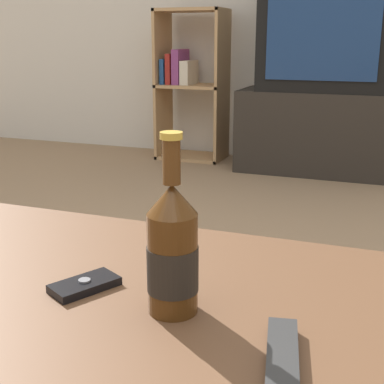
{
  "coord_description": "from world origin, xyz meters",
  "views": [
    {
      "loc": [
        0.4,
        -0.62,
        0.8
      ],
      "look_at": [
        0.03,
        0.36,
        0.5
      ],
      "focal_mm": 50.0,
      "sensor_mm": 36.0,
      "label": 1
    }
  ],
  "objects": [
    {
      "name": "television",
      "position": [
        -0.0,
        2.72,
        0.84
      ],
      "size": [
        0.75,
        0.46,
        0.68
      ],
      "color": "black",
      "rests_on": "tv_stand"
    },
    {
      "name": "tv_stand",
      "position": [
        -0.0,
        2.72,
        0.25
      ],
      "size": [
        0.99,
        0.45,
        0.5
      ],
      "color": "#28231E",
      "rests_on": "ground_plane"
    },
    {
      "name": "remote_control",
      "position": [
        0.3,
        -0.03,
        0.41
      ],
      "size": [
        0.07,
        0.18,
        0.02
      ],
      "rotation": [
        0.0,
        0.0,
        0.19
      ],
      "color": "#282828",
      "rests_on": "coffee_table"
    },
    {
      "name": "beer_bottle",
      "position": [
        0.12,
        0.06,
        0.5
      ],
      "size": [
        0.08,
        0.08,
        0.28
      ],
      "color": "#47280F",
      "rests_on": "coffee_table"
    },
    {
      "name": "bookshelf",
      "position": [
        -0.9,
        2.81,
        0.52
      ],
      "size": [
        0.45,
        0.3,
        0.99
      ],
      "color": "tan",
      "rests_on": "ground_plane"
    },
    {
      "name": "cell_phone",
      "position": [
        -0.05,
        0.08,
        0.41
      ],
      "size": [
        0.1,
        0.12,
        0.02
      ],
      "rotation": [
        0.0,
        0.0,
        -0.49
      ],
      "color": "black",
      "rests_on": "coffee_table"
    },
    {
      "name": "coffee_table",
      "position": [
        0.0,
        0.0,
        0.35
      ],
      "size": [
        1.27,
        0.84,
        0.4
      ],
      "color": "brown",
      "rests_on": "ground_plane"
    }
  ]
}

